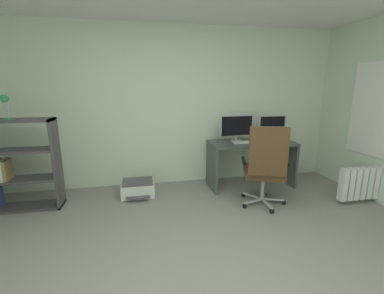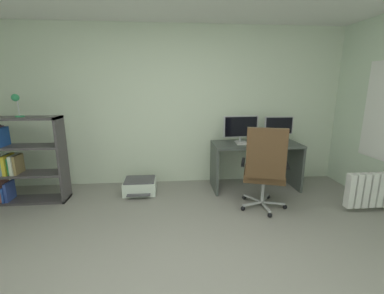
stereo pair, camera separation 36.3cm
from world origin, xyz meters
TOP-DOWN VIEW (x-y plane):
  - wall_back at (0.00, 2.59)m, footprint 5.45×0.10m
  - desk at (1.23, 2.13)m, footprint 1.33×0.60m
  - monitor_main at (1.00, 2.25)m, footprint 0.55×0.18m
  - monitor_secondary at (1.61, 2.25)m, footprint 0.45×0.18m
  - keyboard at (1.07, 2.08)m, footprint 0.35×0.15m
  - computer_mouse at (1.37, 2.07)m, footprint 0.09×0.11m
  - office_chair at (1.08, 1.36)m, footprint 0.67×0.68m
  - bookshelf at (-2.18, 1.94)m, footprint 0.96×0.32m
  - desk_lamp at (-2.09, 1.94)m, footprint 0.12×0.11m
  - printer at (-0.57, 2.09)m, footprint 0.48×0.47m
  - radiator at (2.63, 1.23)m, footprint 0.97×0.10m

SIDE VIEW (x-z plane):
  - printer at x=-0.57m, z-range 0.00..0.22m
  - radiator at x=2.63m, z-range 0.06..0.51m
  - desk at x=1.23m, z-range 0.16..0.90m
  - bookshelf at x=-2.18m, z-range -0.02..1.18m
  - office_chair at x=1.08m, z-range 0.03..1.15m
  - keyboard at x=1.07m, z-range 0.73..0.75m
  - computer_mouse at x=1.37m, z-range 0.73..0.77m
  - monitor_main at x=1.00m, z-range 0.76..1.17m
  - monitor_secondary at x=1.61m, z-range 0.77..1.16m
  - wall_back at x=0.00m, z-range 0.00..2.52m
  - desk_lamp at x=-2.09m, z-range 1.25..1.55m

